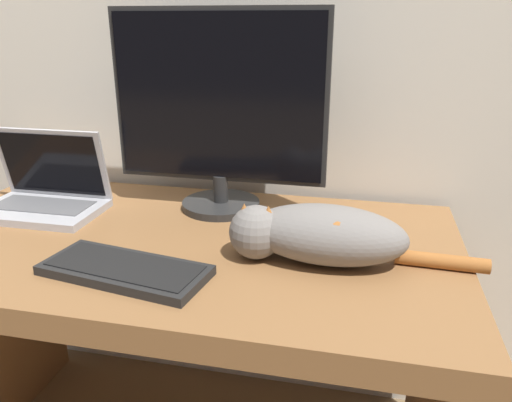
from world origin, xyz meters
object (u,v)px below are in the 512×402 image
Objects in this scene: monitor at (219,112)px; cat at (317,233)px; laptop at (44,195)px; external_keyboard at (125,270)px.

monitor reaches higher than cat.
laptop is at bearing 172.14° from cat.
cat is at bearing 31.14° from external_keyboard.
laptop reaches higher than cat.
laptop is 0.77m from cat.
cat reaches higher than external_keyboard.
monitor is 0.45m from cat.
cat is at bearing -42.28° from monitor.
monitor is 0.50m from external_keyboard.
cat is (0.76, -0.14, 0.02)m from laptop.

